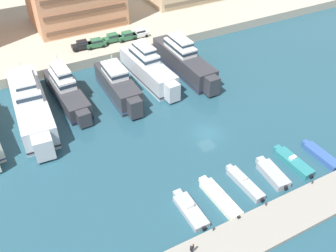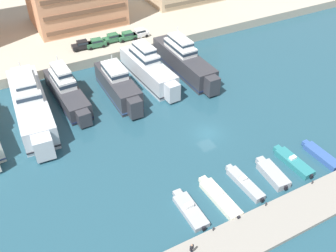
{
  "view_description": "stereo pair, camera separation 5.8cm",
  "coord_description": "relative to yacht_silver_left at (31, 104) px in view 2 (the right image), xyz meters",
  "views": [
    {
      "loc": [
        -26.86,
        -36.96,
        37.77
      ],
      "look_at": [
        -6.13,
        1.86,
        2.5
      ],
      "focal_mm": 40.0,
      "sensor_mm": 36.0,
      "label": 1
    },
    {
      "loc": [
        -26.81,
        -36.99,
        37.77
      ],
      "look_at": [
        -6.13,
        1.86,
        2.5
      ],
      "focal_mm": 40.0,
      "sensor_mm": 36.0,
      "label": 2
    }
  ],
  "objects": [
    {
      "name": "motorboat_cream_left",
      "position": [
        17.21,
        -29.37,
        -2.24
      ],
      "size": [
        2.22,
        8.04,
        1.15
      ],
      "color": "beige",
      "rests_on": "ground"
    },
    {
      "name": "car_green_left",
      "position": [
        16.62,
        15.25,
        0.31
      ],
      "size": [
        4.2,
        2.13,
        1.8
      ],
      "color": "#2D6642",
      "rests_on": "quay_promenade"
    },
    {
      "name": "car_green_mid_left",
      "position": [
        20.46,
        15.93,
        0.31
      ],
      "size": [
        4.12,
        1.97,
        1.8
      ],
      "color": "#2D6642",
      "rests_on": "quay_promenade"
    },
    {
      "name": "car_green_center_left",
      "position": [
        23.62,
        15.37,
        0.31
      ],
      "size": [
        4.11,
        1.94,
        1.8
      ],
      "color": "#2D6642",
      "rests_on": "quay_promenade"
    },
    {
      "name": "motorboat_grey_mid_left",
      "position": [
        21.58,
        -28.86,
        -2.18
      ],
      "size": [
        1.78,
        7.29,
        1.29
      ],
      "color": "#9EA3A8",
      "rests_on": "ground"
    },
    {
      "name": "yacht_silver_left",
      "position": [
        0.0,
        0.0,
        0.0
      ],
      "size": [
        6.19,
        23.26,
        8.83
      ],
      "color": "silver",
      "rests_on": "ground"
    },
    {
      "name": "pedestrian_near_edge",
      "position": [
        9.84,
        -34.61,
        -1.12
      ],
      "size": [
        0.61,
        0.33,
        1.63
      ],
      "color": "#282D3D",
      "rests_on": "pier_dock"
    },
    {
      "name": "motorboat_grey_center_left",
      "position": [
        25.94,
        -29.32,
        -2.1
      ],
      "size": [
        2.45,
        6.31,
        1.08
      ],
      "color": "#9EA3A8",
      "rests_on": "ground"
    },
    {
      "name": "yacht_silver_center",
      "position": [
        21.97,
        1.65,
        -0.17
      ],
      "size": [
        5.02,
        18.45,
        8.42
      ],
      "color": "silver",
      "rests_on": "ground"
    },
    {
      "name": "car_white_center",
      "position": [
        26.52,
        15.39,
        0.31
      ],
      "size": [
        4.12,
        1.97,
        1.8
      ],
      "color": "white",
      "rests_on": "quay_promenade"
    },
    {
      "name": "car_black_far_left",
      "position": [
        13.78,
        15.77,
        0.31
      ],
      "size": [
        4.17,
        2.06,
        1.8
      ],
      "color": "black",
      "rests_on": "quay_promenade"
    },
    {
      "name": "motorboat_teal_center",
      "position": [
        30.19,
        -28.86,
        -2.17
      ],
      "size": [
        2.08,
        7.14,
        1.27
      ],
      "color": "teal",
      "rests_on": "ground"
    },
    {
      "name": "bollard_west",
      "position": [
        13.66,
        -33.22,
        -1.77
      ],
      "size": [
        0.2,
        0.2,
        0.61
      ],
      "color": "#2D2D33",
      "rests_on": "pier_dock"
    },
    {
      "name": "ground_plane",
      "position": [
        23.2,
        -17.32,
        -2.64
      ],
      "size": [
        400.0,
        400.0,
        0.0
      ],
      "primitive_type": "plane",
      "color": "#234C5B"
    },
    {
      "name": "bollard_west_mid",
      "position": [
        21.54,
        -33.22,
        -1.77
      ],
      "size": [
        0.2,
        0.2,
        0.61
      ],
      "color": "#2D2D33",
      "rests_on": "pier_dock"
    },
    {
      "name": "motorboat_blue_center_right",
      "position": [
        34.79,
        -29.67,
        -2.23
      ],
      "size": [
        1.85,
        6.77,
        0.86
      ],
      "color": "#33569E",
      "rests_on": "ground"
    },
    {
      "name": "pier_dock",
      "position": [
        23.2,
        -35.63,
        -2.37
      ],
      "size": [
        120.0,
        5.31,
        0.55
      ],
      "primitive_type": "cube",
      "color": "gray",
      "rests_on": "ground"
    },
    {
      "name": "yacht_charcoal_center_left",
      "position": [
        14.92,
        -0.81,
        -0.44
      ],
      "size": [
        4.09,
        16.08,
        7.12
      ],
      "color": "#333338",
      "rests_on": "ground"
    },
    {
      "name": "yacht_charcoal_center_right",
      "position": [
        29.43,
        1.2,
        -0.18
      ],
      "size": [
        4.43,
        20.63,
        8.3
      ],
      "color": "#333338",
      "rests_on": "ground"
    },
    {
      "name": "motorboat_grey_far_left",
      "position": [
        12.84,
        -29.22,
        -2.25
      ],
      "size": [
        2.08,
        6.89,
        1.29
      ],
      "color": "#9EA3A8",
      "rests_on": "ground"
    },
    {
      "name": "bollard_east_mid",
      "position": [
        29.42,
        -33.22,
        -1.77
      ],
      "size": [
        0.2,
        0.2,
        0.61
      ],
      "color": "#2D2D33",
      "rests_on": "pier_dock"
    },
    {
      "name": "yacht_charcoal_mid_left",
      "position": [
        6.4,
        2.05,
        -0.48
      ],
      "size": [
        4.41,
        17.81,
        7.89
      ],
      "color": "#333338",
      "rests_on": "ground"
    }
  ]
}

